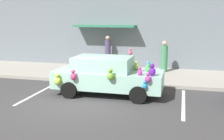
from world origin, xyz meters
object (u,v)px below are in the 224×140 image
Objects in this scene: plush_covered_car at (107,75)px; pedestrian_near_shopfront at (108,53)px; pedestrian_walking_past at (164,57)px; teddy_bear_on_sidewalk at (70,71)px.

pedestrian_near_shopfront is at bearing 104.93° from plush_covered_car.
plush_covered_car is 2.58× the size of pedestrian_walking_past.
teddy_bear_on_sidewalk is at bearing -153.19° from pedestrian_walking_past.
teddy_bear_on_sidewalk is at bearing -113.46° from pedestrian_near_shopfront.
pedestrian_walking_past is at bearing -9.32° from pedestrian_near_shopfront.
plush_covered_car is at bearing -41.08° from teddy_bear_on_sidewalk.
plush_covered_car is 3.44m from teddy_bear_on_sidewalk.
pedestrian_near_shopfront is (-1.35, 5.07, 0.22)m from plush_covered_car.
pedestrian_near_shopfront reaches higher than pedestrian_walking_past.
teddy_bear_on_sidewalk is at bearing 138.92° from plush_covered_car.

